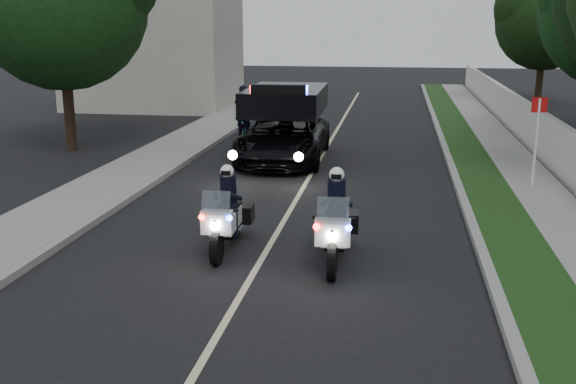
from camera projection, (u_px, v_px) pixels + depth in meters
The scene contains 17 objects.
ground at pixel (192, 379), 8.29m from camera, with size 120.00×120.00×0.00m, color black.
curb_right at pixel (460, 191), 17.19m from camera, with size 0.20×60.00×0.15m, color gray.
grass_verge at pixel (488, 192), 17.08m from camera, with size 1.20×60.00×0.16m, color #193814.
sidewalk_right at pixel (541, 194), 16.88m from camera, with size 1.40×60.00×0.16m, color gray.
curb_left at pixel (158, 179), 18.47m from camera, with size 0.20×60.00×0.15m, color gray.
sidewalk_left at pixel (120, 178), 18.64m from camera, with size 2.00×60.00×0.16m, color gray.
building_far at pixel (153, 38), 33.83m from camera, with size 8.00×6.00×7.00m, color #A8A396.
lane_marking at pixel (303, 187), 17.85m from camera, with size 0.12×50.00×0.01m, color #BFB78C.
police_moto_left at pixel (227, 249), 12.99m from camera, with size 0.69×1.98×1.68m, color silver, non-canonical shape.
police_moto_right at pixel (335, 262), 12.31m from camera, with size 0.73×2.09×1.78m, color silver, non-canonical shape.
police_suv at pixel (284, 161), 21.32m from camera, with size 2.57×5.55×2.70m, color black.
bicycle at pixel (244, 140), 24.92m from camera, with size 0.64×1.85×0.97m, color black.
cyclist at pixel (244, 140), 24.92m from camera, with size 0.67×0.45×1.87m, color black.
sign_post at pixel (531, 191), 17.52m from camera, with size 0.40×0.40×2.54m, color #9F0C0B, non-canonical shape.
tree_right_e at pixel (537, 105), 35.58m from camera, with size 5.08×5.08×8.46m, color black, non-canonical shape.
tree_left_near at pixel (72, 150), 23.05m from camera, with size 5.73×5.73×9.55m, color #133812, non-canonical shape.
tree_left_far at pixel (170, 108), 34.45m from camera, with size 5.34×5.34×8.90m, color black, non-canonical shape.
Camera 1 is at (2.38, -7.16, 4.32)m, focal length 41.40 mm.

